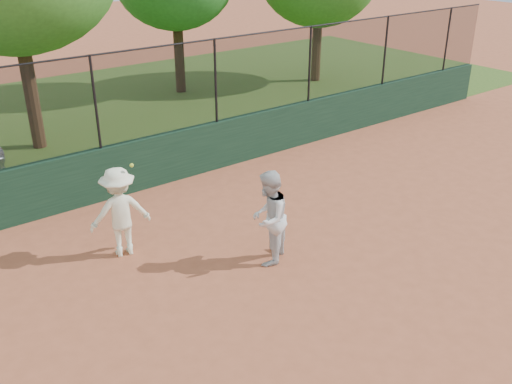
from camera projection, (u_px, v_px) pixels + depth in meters
ground at (302, 325)px, 8.72m from camera, size 80.00×80.00×0.00m
back_wall at (125, 168)px, 12.78m from camera, size 26.00×0.20×1.20m
grass_strip at (40, 126)px, 17.35m from camera, size 36.00×12.00×0.01m
player_second at (269, 218)px, 10.02m from camera, size 1.08×1.03×1.75m
player_main at (120, 212)px, 10.28m from camera, size 1.21×0.86×1.82m
fence_assembly at (116, 98)px, 12.07m from camera, size 26.00×0.06×2.00m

